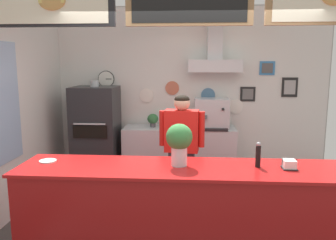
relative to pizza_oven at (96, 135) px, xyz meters
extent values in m
cube|color=#9E9E99|center=(1.54, 0.53, 0.66)|extent=(4.67, 0.12, 2.94)
cube|color=silver|center=(1.54, 0.46, 0.66)|extent=(4.63, 0.01, 2.90)
cylinder|color=black|center=(0.08, 0.45, 0.91)|extent=(0.29, 0.02, 0.29)
cylinder|color=white|center=(0.08, 0.43, 0.91)|extent=(0.26, 0.01, 0.26)
cube|color=black|center=(0.13, 0.43, 0.91)|extent=(0.10, 0.01, 0.01)
cylinder|color=white|center=(0.79, 0.44, 0.63)|extent=(0.24, 0.02, 0.24)
cylinder|color=#C1664C|center=(1.23, 0.44, 0.76)|extent=(0.24, 0.02, 0.24)
cylinder|color=teal|center=(1.85, 0.44, 0.64)|extent=(0.24, 0.02, 0.24)
cylinder|color=white|center=(2.33, 0.44, 0.45)|extent=(0.25, 0.02, 0.25)
cube|color=teal|center=(2.83, 0.45, 1.10)|extent=(0.25, 0.02, 0.23)
cube|color=#505050|center=(2.83, 0.44, 1.10)|extent=(0.18, 0.01, 0.16)
cube|color=black|center=(2.52, 0.45, 0.66)|extent=(0.25, 0.02, 0.25)
cube|color=slate|center=(2.52, 0.44, 0.66)|extent=(0.18, 0.01, 0.18)
cube|color=black|center=(3.21, 0.45, 0.78)|extent=(0.26, 0.02, 0.33)
cube|color=#9D9D9D|center=(3.21, 0.44, 0.78)|extent=(0.19, 0.01, 0.24)
cube|color=silver|center=(1.94, 0.27, 1.14)|extent=(0.87, 0.39, 0.20)
cube|color=silver|center=(1.94, 0.35, 1.66)|extent=(0.24, 0.24, 0.84)
cube|color=black|center=(0.21, -2.06, 1.78)|extent=(1.22, 0.05, 0.47)
cube|color=#F2E5C6|center=(0.21, -2.08, 1.78)|extent=(1.10, 0.01, 0.41)
ellipsoid|color=tan|center=(0.21, -2.10, 1.79)|extent=(0.27, 0.04, 0.19)
cube|color=#E5C666|center=(0.21, -2.10, 1.79)|extent=(0.26, 0.01, 0.05)
cube|color=#9E754C|center=(1.54, -2.06, 1.78)|extent=(1.22, 0.05, 0.47)
cube|color=black|center=(1.54, -2.08, 1.78)|extent=(1.10, 0.01, 0.41)
cube|color=maroon|center=(1.54, -2.25, -0.32)|extent=(3.27, 0.70, 0.98)
cube|color=#B31515|center=(1.54, -2.25, 0.18)|extent=(3.34, 0.73, 0.03)
cube|color=#B7BABF|center=(1.37, 0.13, -0.34)|extent=(1.85, 0.58, 0.94)
cube|color=#929499|center=(1.37, 0.13, -0.64)|extent=(1.76, 0.53, 0.02)
cube|color=#232326|center=(0.00, 0.00, 0.00)|extent=(0.71, 0.66, 1.62)
cube|color=black|center=(0.00, -0.34, 0.13)|extent=(0.54, 0.02, 0.20)
cube|color=#B7BABF|center=(0.00, -0.36, 0.26)|extent=(0.50, 0.02, 0.02)
cylinder|color=#B7BABF|center=(0.00, 0.00, 0.86)|extent=(0.14, 0.14, 0.10)
cube|color=#232328|center=(1.45, -1.08, -0.38)|extent=(0.34, 0.23, 0.85)
cube|color=red|center=(1.45, -1.08, 0.32)|extent=(0.45, 0.26, 0.55)
cylinder|color=red|center=(1.71, -1.10, 0.34)|extent=(0.08, 0.08, 0.46)
cylinder|color=red|center=(1.19, -1.05, 0.34)|extent=(0.08, 0.08, 0.46)
sphere|color=#D8AD8E|center=(1.45, -1.08, 0.68)|extent=(0.21, 0.21, 0.21)
ellipsoid|color=black|center=(1.45, -1.08, 0.73)|extent=(0.20, 0.20, 0.11)
cube|color=#B7BABF|center=(1.90, 0.11, 0.37)|extent=(0.55, 0.38, 0.49)
cylinder|color=#4C4C51|center=(1.79, -0.11, 0.35)|extent=(0.06, 0.06, 0.06)
cube|color=black|center=(1.90, -0.12, 0.15)|extent=(0.50, 0.10, 0.04)
sphere|color=black|center=(2.06, -0.10, 0.47)|extent=(0.04, 0.04, 0.04)
cylinder|color=beige|center=(1.28, 0.09, 0.17)|extent=(0.13, 0.13, 0.08)
ellipsoid|color=#387A3D|center=(1.28, 0.09, 0.29)|extent=(0.22, 0.22, 0.20)
cylinder|color=#4C4C51|center=(0.93, 0.13, 0.16)|extent=(0.09, 0.09, 0.08)
ellipsoid|color=#2D6638|center=(0.93, 0.13, 0.27)|extent=(0.18, 0.18, 0.16)
cylinder|color=beige|center=(1.60, 0.16, 0.16)|extent=(0.09, 0.09, 0.07)
ellipsoid|color=#387A3D|center=(1.60, 0.16, 0.24)|extent=(0.12, 0.12, 0.11)
cylinder|color=black|center=(2.23, -2.20, 0.30)|extent=(0.05, 0.05, 0.21)
sphere|color=gray|center=(2.23, -2.20, 0.42)|extent=(0.04, 0.04, 0.04)
cylinder|color=white|center=(0.10, -2.16, 0.20)|extent=(0.17, 0.17, 0.01)
cube|color=#262628|center=(2.52, -2.24, 0.20)|extent=(0.14, 0.14, 0.01)
cylinder|color=#262628|center=(2.45, -2.24, 0.25)|extent=(0.01, 0.01, 0.10)
cylinder|color=#262628|center=(2.58, -2.24, 0.25)|extent=(0.01, 0.01, 0.10)
cube|color=white|center=(2.52, -2.24, 0.24)|extent=(0.12, 0.12, 0.09)
cylinder|color=silver|center=(1.46, -2.20, 0.29)|extent=(0.16, 0.16, 0.20)
cylinder|color=gray|center=(1.46, -2.20, 0.23)|extent=(0.15, 0.15, 0.06)
ellipsoid|color=#387A3D|center=(1.46, -2.20, 0.48)|extent=(0.26, 0.26, 0.26)
camera|label=1|loc=(1.58, -5.50, 1.21)|focal=36.93mm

